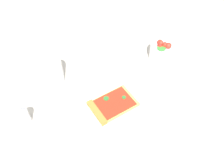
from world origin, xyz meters
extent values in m
plane|color=beige|center=(0.00, 0.00, 0.00)|extent=(2.40, 2.40, 0.00)
cylinder|color=silver|center=(0.02, -0.04, 0.01)|extent=(0.27, 0.27, 0.01)
cube|color=#E5B256|center=(0.05, -0.02, 0.02)|extent=(0.17, 0.18, 0.01)
cube|color=#B77A33|center=(0.09, -0.07, 0.02)|extent=(0.09, 0.08, 0.01)
cube|color=#B22D19|center=(0.05, -0.02, 0.02)|extent=(0.15, 0.15, 0.00)
cylinder|color=#2D722D|center=(0.03, -0.04, 0.03)|extent=(0.02, 0.02, 0.00)
cylinder|color=#2D722D|center=(0.02, 0.01, 0.03)|extent=(0.01, 0.01, 0.00)
cylinder|color=white|center=(-0.21, 0.14, 0.03)|extent=(0.10, 0.10, 0.06)
torus|color=white|center=(-0.21, 0.14, 0.07)|extent=(0.10, 0.10, 0.01)
sphere|color=red|center=(-0.22, 0.13, 0.07)|extent=(0.02, 0.02, 0.02)
sphere|color=red|center=(-0.22, 0.13, 0.07)|extent=(0.02, 0.02, 0.02)
sphere|color=red|center=(-0.21, 0.13, 0.07)|extent=(0.02, 0.02, 0.02)
sphere|color=red|center=(-0.21, 0.14, 0.07)|extent=(0.02, 0.02, 0.02)
sphere|color=red|center=(-0.20, 0.16, 0.07)|extent=(0.02, 0.02, 0.02)
cylinder|color=#388433|center=(-0.20, 0.13, 0.07)|extent=(0.04, 0.04, 0.01)
cylinder|color=silver|center=(-0.04, -0.24, 0.06)|extent=(0.07, 0.07, 0.11)
cylinder|color=black|center=(-0.04, -0.24, 0.05)|extent=(0.06, 0.06, 0.08)
cube|color=silver|center=(-0.05, 0.26, 0.00)|extent=(0.15, 0.16, 0.00)
cylinder|color=silver|center=(0.14, -0.28, 0.03)|extent=(0.03, 0.03, 0.06)
cone|color=silver|center=(0.14, -0.28, 0.07)|extent=(0.03, 0.03, 0.01)
camera|label=1|loc=(0.52, 0.04, 0.68)|focal=39.34mm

